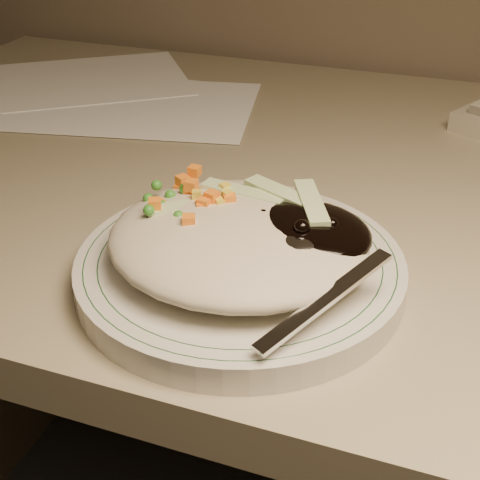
% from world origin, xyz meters
% --- Properties ---
extents(desk, '(1.40, 0.70, 0.74)m').
position_xyz_m(desk, '(0.00, 1.38, 0.54)').
color(desk, gray).
rests_on(desk, ground).
extents(plate, '(0.25, 0.25, 0.02)m').
position_xyz_m(plate, '(-0.11, 1.17, 0.75)').
color(plate, silver).
rests_on(plate, desk).
extents(plate_rim, '(0.23, 0.23, 0.00)m').
position_xyz_m(plate_rim, '(-0.11, 1.17, 0.76)').
color(plate_rim, '#144723').
rests_on(plate_rim, plate).
extents(meal, '(0.21, 0.19, 0.05)m').
position_xyz_m(meal, '(-0.10, 1.16, 0.78)').
color(meal, '#BDB299').
rests_on(meal, plate).
extents(papers, '(0.47, 0.36, 0.00)m').
position_xyz_m(papers, '(-0.43, 1.51, 0.74)').
color(papers, white).
rests_on(papers, desk).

